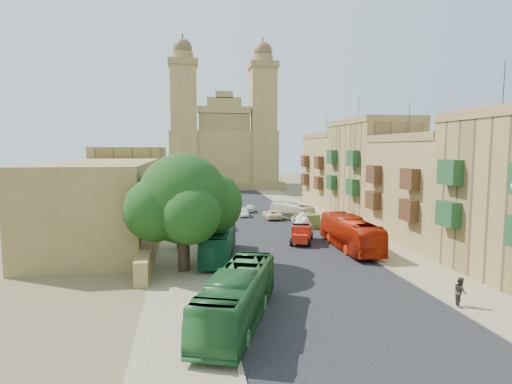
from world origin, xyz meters
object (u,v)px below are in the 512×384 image
object	(u,v)px
bus_red_east	(350,233)
car_white_a	(242,212)
car_blue_b	(230,197)
street_tree_c	(181,194)
red_truck	(302,230)
street_tree_b	(180,204)
pedestrian_a	(340,230)
bus_cream_east	(292,211)
car_cream	(272,214)
car_blue_a	(227,225)
street_tree_d	(182,182)
pedestrian_c	(344,220)
street_tree_a	(179,218)
pedestrian_b	(460,292)
car_white_b	(250,208)
church	(222,150)
olive_pickup	(307,220)
car_dkblue	(213,204)
bus_green_south	(237,296)
bus_green_north	(219,242)
ficus_tree	(184,202)

from	to	relation	value
bus_red_east	car_white_a	xyz separation A→B (m)	(-7.73, 21.76, -0.96)
car_blue_b	car_white_a	bearing A→B (deg)	-82.82
street_tree_c	red_truck	distance (m)	26.70
street_tree_b	pedestrian_a	distance (m)	20.12
street_tree_b	car_white_a	distance (m)	11.20
pedestrian_a	bus_cream_east	bearing A→B (deg)	-80.97
car_cream	car_blue_a	bearing A→B (deg)	44.08
bus_red_east	car_cream	distance (m)	19.35
street_tree_c	red_truck	xyz separation A→B (m)	(12.66, -23.46, -1.49)
street_tree_d	car_blue_a	world-z (taller)	street_tree_d
bus_red_east	pedestrian_c	bearing A→B (deg)	-106.92
street_tree_a	pedestrian_b	distance (m)	25.73
street_tree_a	car_blue_a	size ratio (longest dim) A/B	1.29
street_tree_b	bus_red_east	size ratio (longest dim) A/B	0.38
car_white_b	pedestrian_b	size ratio (longest dim) A/B	1.90
church	pedestrian_a	xyz separation A→B (m)	(7.50, -64.34, -8.65)
street_tree_c	car_white_b	xyz separation A→B (m)	(10.50, -1.20, -2.24)
car_cream	church	bearing A→B (deg)	-87.62
street_tree_d	street_tree_b	bearing A→B (deg)	-90.00
street_tree_a	pedestrian_a	xyz separation A→B (m)	(17.50, 2.27, -2.11)
olive_pickup	car_blue_a	world-z (taller)	olive_pickup
pedestrian_a	car_white_a	bearing A→B (deg)	-63.58
bus_cream_east	car_cream	bearing A→B (deg)	-41.10
car_dkblue	street_tree_c	bearing A→B (deg)	-137.60
bus_green_south	car_blue_a	size ratio (longest dim) A/B	3.17
church	pedestrian_c	xyz separation A→B (m)	(10.30, -58.11, -8.66)
street_tree_d	bus_red_east	distance (m)	42.54
car_blue_b	pedestrian_a	distance (m)	37.12
olive_pickup	car_dkblue	xyz separation A→B (m)	(-10.72, 18.21, -0.16)
car_blue_a	pedestrian_a	xyz separation A→B (m)	(11.88, -6.67, 0.28)
bus_red_east	church	bearing A→B (deg)	-83.56
street_tree_d	bus_green_north	bearing A→B (deg)	-84.93
church	car_blue_a	distance (m)	58.53
pedestrian_a	bus_green_south	bearing A→B (deg)	54.95
car_dkblue	car_cream	bearing A→B (deg)	-50.68
church	pedestrian_a	world-z (taller)	church
pedestrian_c	bus_green_south	bearing A→B (deg)	-51.58
street_tree_a	car_white_b	size ratio (longest dim) A/B	1.27
church	car_dkblue	xyz separation A→B (m)	(-5.00, -39.03, -8.86)
ficus_tree	bus_red_east	world-z (taller)	ficus_tree
bus_cream_east	car_cream	world-z (taller)	bus_cream_east
street_tree_d	car_blue_b	bearing A→B (deg)	14.94
olive_pickup	car_white_b	xyz separation A→B (m)	(-5.22, 13.42, -0.23)
pedestrian_c	car_dkblue	bearing A→B (deg)	-161.45
car_white_b	pedestrian_c	bearing A→B (deg)	138.08
red_truck	car_white_a	distance (m)	18.50
bus_green_north	car_white_b	xyz separation A→B (m)	(6.91, 27.29, -0.88)
street_tree_b	car_cream	world-z (taller)	street_tree_b
car_dkblue	pedestrian_b	world-z (taller)	pedestrian_b
street_tree_a	car_cream	xyz separation A→B (m)	(12.55, 15.76, -2.32)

